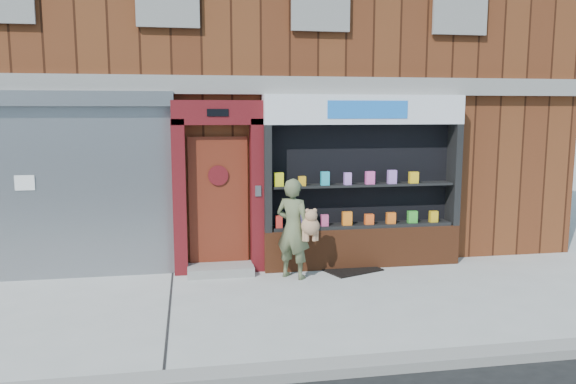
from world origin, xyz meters
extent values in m
plane|color=#9E9E99|center=(0.00, 0.00, 0.00)|extent=(80.00, 80.00, 0.00)
cube|color=gray|center=(0.00, -2.15, 0.06)|extent=(60.00, 0.30, 0.12)
cube|color=#532612|center=(0.00, 6.00, 4.00)|extent=(12.00, 8.00, 8.00)
cube|color=gray|center=(0.00, 1.92, 3.15)|extent=(12.00, 0.16, 0.30)
cube|color=gray|center=(-3.00, 1.94, 1.40)|extent=(3.00, 0.10, 2.80)
cube|color=slate|center=(-3.00, 1.88, 2.92)|extent=(3.10, 0.30, 0.24)
cube|color=white|center=(-3.80, 1.88, 1.60)|extent=(0.30, 0.01, 0.24)
cube|color=#4F0D12|center=(-1.40, 1.86, 1.30)|extent=(0.22, 0.28, 2.60)
cube|color=#4F0D12|center=(-0.10, 1.86, 1.30)|extent=(0.22, 0.28, 2.60)
cube|color=#4F0D12|center=(-0.75, 1.86, 2.70)|extent=(1.50, 0.28, 0.40)
cube|color=black|center=(-0.75, 1.71, 2.70)|extent=(0.35, 0.01, 0.12)
cube|color=#5E1F11|center=(-0.75, 1.97, 1.20)|extent=(1.00, 0.06, 2.20)
cylinder|color=black|center=(-0.75, 1.93, 1.65)|extent=(0.28, 0.02, 0.28)
cylinder|color=#4F0D12|center=(-0.75, 1.92, 1.65)|extent=(0.34, 0.02, 0.34)
cube|color=gray|center=(-0.75, 1.70, 0.07)|extent=(1.10, 0.55, 0.15)
cube|color=slate|center=(-0.10, 1.71, 1.40)|extent=(0.10, 0.02, 0.18)
cube|color=brown|center=(1.75, 1.80, 0.35)|extent=(3.50, 0.40, 0.70)
cube|color=black|center=(0.06, 1.80, 1.60)|extent=(0.12, 0.40, 1.80)
cube|color=black|center=(3.44, 1.80, 1.60)|extent=(0.12, 0.40, 1.80)
cube|color=black|center=(1.75, 1.99, 1.60)|extent=(3.30, 0.03, 1.80)
cube|color=black|center=(1.75, 1.80, 0.73)|extent=(3.20, 0.36, 0.06)
cube|color=black|center=(1.75, 1.80, 1.45)|extent=(3.20, 0.36, 0.04)
cube|color=white|center=(1.75, 1.80, 2.75)|extent=(3.50, 0.40, 0.50)
cube|color=blue|center=(1.75, 1.59, 2.75)|extent=(1.40, 0.01, 0.30)
cube|color=red|center=(0.25, 1.72, 0.86)|extent=(0.12, 0.09, 0.21)
cube|color=#BF89F7|center=(0.65, 1.72, 0.86)|extent=(0.13, 0.09, 0.20)
cube|color=#D2467C|center=(1.05, 1.72, 0.86)|extent=(0.12, 0.09, 0.20)
cube|color=orange|center=(1.45, 1.72, 0.88)|extent=(0.16, 0.09, 0.24)
cube|color=#FB581A|center=(1.85, 1.72, 0.85)|extent=(0.15, 0.09, 0.18)
cube|color=orange|center=(2.25, 1.72, 0.86)|extent=(0.16, 0.09, 0.20)
cube|color=green|center=(2.65, 1.72, 0.87)|extent=(0.17, 0.09, 0.21)
cube|color=gold|center=(3.05, 1.72, 0.86)|extent=(0.14, 0.09, 0.20)
cube|color=yellow|center=(0.25, 1.72, 1.59)|extent=(0.16, 0.09, 0.23)
cube|color=#F7AC1A|center=(0.65, 1.72, 1.55)|extent=(0.12, 0.09, 0.16)
cube|color=#25A7BD|center=(1.05, 1.72, 1.59)|extent=(0.14, 0.09, 0.23)
cube|color=#BE7EE2|center=(1.45, 1.72, 1.57)|extent=(0.12, 0.09, 0.21)
cube|color=#ED4FA7|center=(1.85, 1.72, 1.58)|extent=(0.15, 0.09, 0.22)
cube|color=#AC75D3|center=(2.25, 1.72, 1.59)|extent=(0.15, 0.09, 0.24)
cube|color=yellow|center=(2.65, 1.72, 1.57)|extent=(0.16, 0.09, 0.20)
imported|color=#58603F|center=(0.42, 1.30, 0.83)|extent=(0.72, 0.69, 1.65)
sphere|color=#9F734F|center=(0.67, 1.13, 0.89)|extent=(0.30, 0.30, 0.30)
sphere|color=#9F734F|center=(0.67, 1.08, 1.07)|extent=(0.20, 0.20, 0.20)
sphere|color=#9F734F|center=(0.61, 1.08, 1.15)|extent=(0.07, 0.07, 0.07)
sphere|color=#9F734F|center=(0.73, 1.08, 1.15)|extent=(0.07, 0.07, 0.07)
cylinder|color=#9F734F|center=(0.57, 1.13, 0.74)|extent=(0.07, 0.07, 0.18)
cylinder|color=#9F734F|center=(0.77, 1.13, 0.74)|extent=(0.07, 0.07, 0.18)
cylinder|color=#9F734F|center=(0.61, 1.11, 0.74)|extent=(0.07, 0.07, 0.18)
cylinder|color=#9F734F|center=(0.73, 1.11, 0.74)|extent=(0.07, 0.07, 0.18)
cube|color=black|center=(1.50, 1.55, 0.01)|extent=(1.10, 0.94, 0.02)
camera|label=1|loc=(-1.23, -7.52, 2.73)|focal=35.00mm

